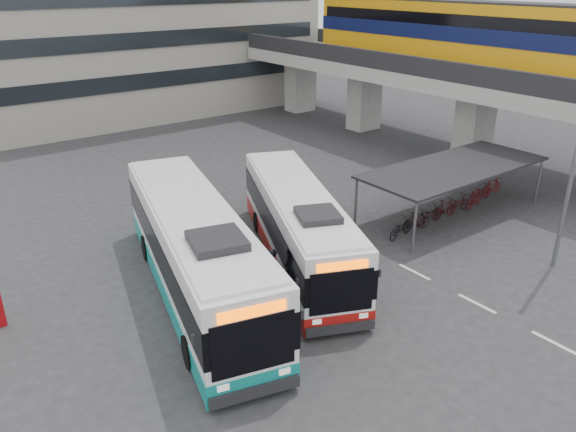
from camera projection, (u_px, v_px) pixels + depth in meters
ground at (370, 291)px, 21.41m from camera, size 120.00×120.00×0.00m
viaduct at (434, 55)px, 36.93m from camera, size 8.00×32.00×9.68m
bike_shelter at (451, 190)px, 27.78m from camera, size 10.00×4.00×2.54m
road_markings at (477, 304)px, 20.60m from camera, size 0.15×7.60×0.01m
bus_main at (298, 226)px, 23.15m from camera, size 6.89×11.45×3.38m
bus_teal at (196, 252)px, 20.55m from camera, size 5.89×13.13×3.80m
pedestrian at (273, 271)px, 20.94m from camera, size 0.48×0.70×1.86m
lamp_post at (575, 157)px, 21.39m from camera, size 1.43×0.55×8.29m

